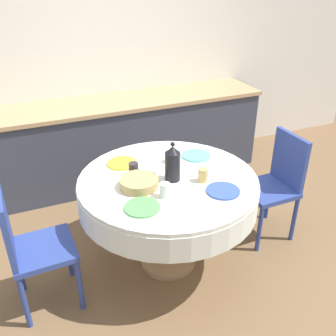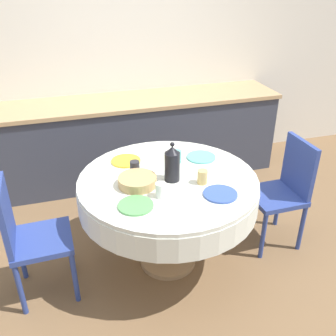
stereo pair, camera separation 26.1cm
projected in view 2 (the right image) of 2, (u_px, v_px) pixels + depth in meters
The scene contains 16 objects.
ground_plane at pixel (168, 261), 3.01m from camera, with size 12.00×12.00×0.00m, color brown.
wall_back at pixel (118, 52), 3.92m from camera, with size 7.00×0.05×2.60m.
kitchen_counter at pixel (129, 139), 4.05m from camera, with size 3.24×0.64×0.89m.
dining_table at pixel (168, 193), 2.71m from camera, with size 1.29×1.29×0.77m.
chair_left at pixel (284, 188), 3.02m from camera, with size 0.40×0.40×0.92m.
chair_right at pixel (28, 235), 2.49m from camera, with size 0.41×0.41×0.92m.
plate_near_left at pixel (136, 205), 2.33m from camera, with size 0.23×0.23×0.01m, color #5BA85B.
cup_near_left at pixel (161, 190), 2.41m from camera, with size 0.07×0.07×0.10m, color white.
plate_near_right at pixel (220, 194), 2.45m from camera, with size 0.23×0.23×0.01m, color #3856AD.
cup_near_right at pixel (202, 177), 2.56m from camera, with size 0.07×0.07×0.10m, color #DBB766.
plate_far_left at pixel (126, 161), 2.87m from camera, with size 0.23×0.23×0.01m, color yellow.
cup_far_left at pixel (135, 168), 2.68m from camera, with size 0.07×0.07×0.10m, color #28282D.
plate_far_right at pixel (201, 157), 2.92m from camera, with size 0.23×0.23×0.01m, color #60BCB7.
cup_far_right at pixel (177, 157), 2.83m from camera, with size 0.07×0.07×0.10m, color #5BA39E.
coffee_carafe at pixel (172, 164), 2.56m from camera, with size 0.11×0.11×0.29m.
bread_basket at pixel (137, 181), 2.54m from camera, with size 0.26×0.26×0.06m, color tan.
Camera 2 is at (-0.66, -2.20, 2.09)m, focal length 40.00 mm.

